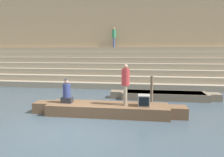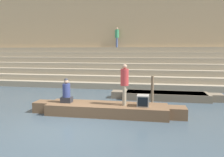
% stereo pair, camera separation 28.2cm
% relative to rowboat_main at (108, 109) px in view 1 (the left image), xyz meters
% --- Properties ---
extents(ground_plane, '(120.00, 120.00, 0.00)m').
position_rel_rowboat_main_xyz_m(ground_plane, '(-1.08, -1.57, -0.24)').
color(ground_plane, '#3D4C56').
extents(ghat_steps, '(36.00, 4.59, 2.90)m').
position_rel_rowboat_main_xyz_m(ghat_steps, '(-1.08, 8.68, 0.80)').
color(ghat_steps, gray).
rests_on(ghat_steps, ground).
extents(back_wall, '(34.20, 1.28, 9.83)m').
position_rel_rowboat_main_xyz_m(back_wall, '(-1.08, 10.92, 4.65)').
color(back_wall, tan).
rests_on(back_wall, ground).
extents(rowboat_main, '(6.24, 1.37, 0.44)m').
position_rel_rowboat_main_xyz_m(rowboat_main, '(0.00, 0.00, 0.00)').
color(rowboat_main, brown).
rests_on(rowboat_main, ground).
extents(person_standing, '(0.32, 0.32, 1.64)m').
position_rel_rowboat_main_xyz_m(person_standing, '(0.72, -0.03, 1.15)').
color(person_standing, gray).
rests_on(person_standing, rowboat_main).
extents(person_rowing, '(0.44, 0.35, 1.03)m').
position_rel_rowboat_main_xyz_m(person_rowing, '(-1.73, 0.00, 0.62)').
color(person_rowing, '#28282D').
rests_on(person_rowing, rowboat_main).
extents(tv_set, '(0.46, 0.47, 0.44)m').
position_rel_rowboat_main_xyz_m(tv_set, '(1.46, -0.09, 0.43)').
color(tv_set, '#9E998E').
rests_on(tv_set, rowboat_main).
extents(moored_boat_shore, '(5.79, 1.26, 0.38)m').
position_rel_rowboat_main_xyz_m(moored_boat_shore, '(2.54, 3.34, -0.03)').
color(moored_boat_shore, '#756651').
rests_on(moored_boat_shore, ground).
extents(mooring_post, '(0.14, 0.14, 1.38)m').
position_rel_rowboat_main_xyz_m(mooring_post, '(1.83, 2.18, 0.46)').
color(mooring_post, brown).
rests_on(mooring_post, ground).
extents(person_on_steps, '(0.33, 0.33, 1.65)m').
position_rel_rowboat_main_xyz_m(person_on_steps, '(-1.12, 9.99, 3.61)').
color(person_on_steps, '#3D4C75').
rests_on(person_on_steps, ghat_steps).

